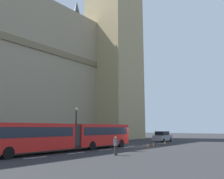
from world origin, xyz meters
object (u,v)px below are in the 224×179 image
Objects in this scene: street_lamp at (76,124)px; pedestrian_near_cones at (116,145)px; traffic_cone_east at (165,143)px; traffic_cone_west at (147,145)px; articulated_bus at (71,135)px; traffic_cone_middle at (153,144)px; sedan_lead at (163,136)px.

street_lamp is 12.03m from pedestrian_near_cones.
pedestrian_near_cones reaches higher than traffic_cone_east.
traffic_cone_west is 0.11× the size of street_lamp.
articulated_bus is 6.79m from street_lamp.
traffic_cone_east is at bearing 6.17° from traffic_cone_middle.
pedestrian_near_cones reaches higher than traffic_cone_middle.
sedan_lead is at bearing -14.76° from street_lamp.
street_lamp is (4.91, 4.51, 1.31)m from articulated_bus.
articulated_bus is at bearing 154.77° from traffic_cone_west.
sedan_lead reaches higher than traffic_cone_east.
articulated_bus is at bearing 167.34° from traffic_cone_east.
sedan_lead is at bearing 20.28° from traffic_cone_middle.
traffic_cone_west and traffic_cone_east have the same top height.
traffic_cone_west is 1.00× the size of traffic_cone_middle.
street_lamp is (-10.68, 8.01, 2.77)m from traffic_cone_east.
traffic_cone_middle is at bearing -53.48° from street_lamp.
traffic_cone_east is (15.59, -3.50, -1.46)m from articulated_bus.
traffic_cone_west is at bearing 12.24° from pedestrian_near_cones.
pedestrian_near_cones is at bearing -169.99° from traffic_cone_east.
street_lamp is at bearing 165.24° from sedan_lead.
traffic_cone_east is 0.34× the size of pedestrian_near_cones.
articulated_bus reaches higher than traffic_cone_west.
articulated_bus is 10.15m from traffic_cone_west.
traffic_cone_middle is 11.46m from pedestrian_near_cones.
traffic_cone_west is at bearing -64.61° from street_lamp.
articulated_bus is 3.53× the size of street_lamp.
traffic_cone_west is at bearing -173.17° from traffic_cone_east.
traffic_cone_west is at bearing -161.61° from sedan_lead.
sedan_lead is 11.52m from traffic_cone_middle.
traffic_cone_east is at bearing -12.66° from articulated_bus.
sedan_lead is 7.59× the size of traffic_cone_east.
sedan_lead is at bearing 28.79° from traffic_cone_east.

